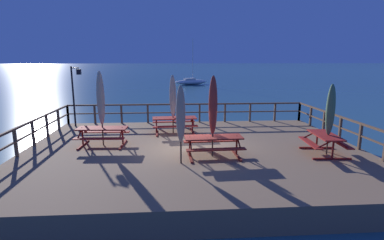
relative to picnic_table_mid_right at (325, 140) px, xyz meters
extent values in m
plane|color=#2D5B6B|center=(-4.94, 1.15, -1.34)|extent=(600.00, 600.00, 0.00)
cube|color=#846647|center=(-4.94, 1.15, -0.95)|extent=(13.55, 10.38, 0.79)
cube|color=brown|center=(-4.94, 6.19, 0.50)|extent=(13.25, 0.09, 0.08)
cube|color=brown|center=(-4.94, 6.19, 0.02)|extent=(13.25, 0.07, 0.06)
cube|color=brown|center=(-11.56, 6.19, -0.03)|extent=(0.10, 0.10, 1.05)
cube|color=brown|center=(-10.09, 6.19, -0.03)|extent=(0.10, 0.10, 1.05)
cube|color=brown|center=(-8.61, 6.19, -0.03)|extent=(0.10, 0.10, 1.05)
cube|color=brown|center=(-7.14, 6.19, -0.03)|extent=(0.10, 0.10, 1.05)
cube|color=brown|center=(-5.67, 6.19, -0.03)|extent=(0.10, 0.10, 1.05)
cube|color=brown|center=(-4.20, 6.19, -0.03)|extent=(0.10, 0.10, 1.05)
cube|color=brown|center=(-2.73, 6.19, -0.03)|extent=(0.10, 0.10, 1.05)
cube|color=brown|center=(-1.26, 6.19, -0.03)|extent=(0.10, 0.10, 1.05)
cube|color=brown|center=(0.22, 6.19, -0.03)|extent=(0.10, 0.10, 1.05)
cube|color=brown|center=(1.69, 6.19, -0.03)|extent=(0.10, 0.10, 1.05)
cube|color=brown|center=(-11.56, 1.15, 0.50)|extent=(0.09, 10.08, 0.08)
cube|color=brown|center=(-11.56, 1.15, 0.02)|extent=(0.07, 10.08, 0.06)
cube|color=brown|center=(-11.56, 0.43, -0.03)|extent=(0.10, 0.10, 1.05)
cube|color=brown|center=(-11.56, 1.87, -0.03)|extent=(0.10, 0.10, 1.05)
cube|color=brown|center=(-11.56, 3.31, -0.03)|extent=(0.10, 0.10, 1.05)
cube|color=brown|center=(-11.56, 4.75, -0.03)|extent=(0.10, 0.10, 1.05)
cube|color=brown|center=(-11.56, 6.19, -0.03)|extent=(0.10, 0.10, 1.05)
cube|color=brown|center=(1.69, 1.15, 0.50)|extent=(0.09, 10.08, 0.08)
cube|color=brown|center=(1.69, 1.15, 0.02)|extent=(0.07, 10.08, 0.06)
cube|color=brown|center=(1.69, 0.43, -0.03)|extent=(0.10, 0.10, 1.05)
cube|color=brown|center=(1.69, 1.87, -0.03)|extent=(0.10, 0.10, 1.05)
cube|color=brown|center=(1.69, 3.31, -0.03)|extent=(0.10, 0.10, 1.05)
cube|color=brown|center=(1.69, 4.75, -0.03)|extent=(0.10, 0.10, 1.05)
cube|color=brown|center=(1.69, 6.19, -0.03)|extent=(0.10, 0.10, 1.05)
cube|color=maroon|center=(0.00, 0.00, 0.19)|extent=(0.88, 1.80, 0.05)
cube|color=maroon|center=(0.56, -0.04, -0.11)|extent=(0.40, 1.76, 0.04)
cube|color=maroon|center=(-0.56, 0.04, -0.11)|extent=(0.40, 1.76, 0.04)
cube|color=maroon|center=(-0.05, -0.69, -0.52)|extent=(1.40, 0.18, 0.06)
cylinder|color=maroon|center=(-0.05, -0.69, -0.18)|extent=(0.07, 0.07, 0.74)
cylinder|color=maroon|center=(0.23, -0.71, 0.04)|extent=(0.63, 0.10, 0.37)
cylinder|color=maroon|center=(-0.33, -0.67, 0.04)|extent=(0.63, 0.10, 0.37)
cube|color=maroon|center=(0.05, 0.69, -0.52)|extent=(1.40, 0.18, 0.06)
cylinder|color=maroon|center=(0.05, 0.69, -0.18)|extent=(0.07, 0.07, 0.74)
cylinder|color=maroon|center=(0.33, 0.67, 0.04)|extent=(0.63, 0.10, 0.37)
cylinder|color=maroon|center=(-0.23, 0.71, 0.04)|extent=(0.63, 0.10, 0.37)
cube|color=maroon|center=(-5.67, 3.77, 0.19)|extent=(2.17, 0.89, 0.05)
cube|color=maroon|center=(-5.63, 3.21, -0.11)|extent=(2.14, 0.41, 0.04)
cube|color=maroon|center=(-5.70, 4.33, -0.11)|extent=(2.14, 0.41, 0.04)
cube|color=maroon|center=(-6.55, 3.72, -0.52)|extent=(0.17, 1.40, 0.06)
cylinder|color=maroon|center=(-6.55, 3.72, -0.18)|extent=(0.07, 0.07, 0.74)
cylinder|color=maroon|center=(-6.53, 3.44, 0.04)|extent=(0.09, 0.63, 0.37)
cylinder|color=maroon|center=(-6.57, 4.00, 0.04)|extent=(0.09, 0.63, 0.37)
cube|color=maroon|center=(-4.78, 3.83, -0.52)|extent=(0.17, 1.40, 0.06)
cylinder|color=maroon|center=(-4.78, 3.83, -0.18)|extent=(0.07, 0.07, 0.74)
cylinder|color=maroon|center=(-4.77, 3.55, 0.04)|extent=(0.09, 0.63, 0.37)
cylinder|color=maroon|center=(-4.80, 4.11, 0.04)|extent=(0.09, 0.63, 0.37)
cube|color=maroon|center=(-4.28, -0.02, 0.19)|extent=(2.15, 0.84, 0.05)
cube|color=maroon|center=(-4.26, -0.58, -0.11)|extent=(2.13, 0.36, 0.04)
cube|color=maroon|center=(-4.30, 0.54, -0.11)|extent=(2.13, 0.36, 0.04)
cube|color=maroon|center=(-5.16, -0.06, -0.52)|extent=(0.13, 1.40, 0.06)
cylinder|color=maroon|center=(-5.16, -0.06, -0.18)|extent=(0.07, 0.07, 0.74)
cylinder|color=maroon|center=(-5.15, -0.34, 0.04)|extent=(0.08, 0.63, 0.37)
cylinder|color=maroon|center=(-5.17, 0.22, 0.04)|extent=(0.08, 0.63, 0.37)
cube|color=maroon|center=(-3.40, 0.01, -0.52)|extent=(0.13, 1.40, 0.06)
cylinder|color=maroon|center=(-3.40, 0.01, -0.18)|extent=(0.07, 0.07, 0.74)
cylinder|color=maroon|center=(-3.39, -0.27, 0.04)|extent=(0.08, 0.63, 0.37)
cylinder|color=maroon|center=(-3.41, 0.29, 0.04)|extent=(0.08, 0.63, 0.37)
cube|color=maroon|center=(-8.71, 1.76, 0.19)|extent=(2.07, 0.86, 0.05)
cube|color=maroon|center=(-8.73, 1.21, -0.11)|extent=(2.05, 0.38, 0.04)
cube|color=maroon|center=(-8.68, 2.32, -0.11)|extent=(2.05, 0.38, 0.04)
cube|color=maroon|center=(-9.54, 1.81, -0.52)|extent=(0.15, 1.40, 0.06)
cylinder|color=maroon|center=(-9.54, 1.81, -0.18)|extent=(0.07, 0.07, 0.74)
cylinder|color=maroon|center=(-9.56, 1.53, 0.04)|extent=(0.09, 0.63, 0.37)
cylinder|color=maroon|center=(-9.53, 2.09, 0.04)|extent=(0.09, 0.63, 0.37)
cube|color=maroon|center=(-7.87, 1.72, -0.52)|extent=(0.15, 1.40, 0.06)
cylinder|color=maroon|center=(-7.87, 1.72, -0.18)|extent=(0.07, 0.07, 0.74)
cylinder|color=maroon|center=(-7.88, 1.44, 0.04)|extent=(0.09, 0.63, 0.37)
cylinder|color=maroon|center=(-7.86, 2.00, 0.04)|extent=(0.09, 0.63, 0.37)
cylinder|color=#4C3828|center=(0.07, -0.08, 0.72)|extent=(0.06, 0.06, 2.54)
ellipsoid|color=#4C704C|center=(0.07, -0.08, 1.17)|extent=(0.32, 0.32, 1.93)
cylinder|color=#2D432D|center=(0.07, -0.08, 1.02)|extent=(0.21, 0.21, 0.05)
cone|color=#4C3828|center=(0.07, -0.08, 2.06)|extent=(0.10, 0.10, 0.14)
cylinder|color=#4C3828|center=(-5.74, 3.80, 0.79)|extent=(0.06, 0.06, 2.69)
ellipsoid|color=#CCB793|center=(-5.74, 3.80, 1.27)|extent=(0.32, 0.32, 2.04)
cylinder|color=#7A6E58|center=(-5.74, 3.80, 1.11)|extent=(0.21, 0.21, 0.05)
cone|color=#4C3828|center=(-5.74, 3.80, 2.20)|extent=(0.10, 0.10, 0.14)
cylinder|color=#4C3828|center=(-4.31, 0.02, 0.87)|extent=(0.06, 0.06, 2.84)
ellipsoid|color=#A33328|center=(-4.31, 0.02, 1.37)|extent=(0.32, 0.32, 2.16)
cylinder|color=maroon|center=(-4.31, 0.02, 1.21)|extent=(0.21, 0.21, 0.05)
cone|color=#4C3828|center=(-4.31, 0.02, 2.36)|extent=(0.10, 0.10, 0.14)
cylinder|color=#4C3828|center=(-8.71, 1.84, 0.92)|extent=(0.06, 0.06, 2.94)
ellipsoid|color=#CCB793|center=(-8.71, 1.84, 1.44)|extent=(0.32, 0.32, 2.24)
cylinder|color=#7A6E58|center=(-8.71, 1.84, 1.27)|extent=(0.21, 0.21, 0.05)
cone|color=#4C3828|center=(-8.71, 1.84, 2.46)|extent=(0.10, 0.10, 0.14)
cylinder|color=#4C3828|center=(-5.50, -0.67, 0.74)|extent=(0.06, 0.06, 2.58)
ellipsoid|color=tan|center=(-5.50, -0.67, 1.19)|extent=(0.32, 0.32, 1.96)
cylinder|color=#685B4C|center=(-5.50, -0.67, 1.05)|extent=(0.21, 0.21, 0.05)
cone|color=#4C3828|center=(-5.50, -0.67, 2.10)|extent=(0.10, 0.10, 0.14)
cylinder|color=black|center=(-11.01, 5.64, 1.05)|extent=(0.09, 0.09, 3.20)
cylinder|color=black|center=(-10.78, 5.50, 2.57)|extent=(0.50, 0.34, 0.06)
cube|color=black|center=(-10.54, 5.35, 2.37)|extent=(0.20, 0.20, 0.28)
sphere|color=#F4E08C|center=(-10.54, 5.35, 2.37)|extent=(0.14, 0.14, 0.14)
ellipsoid|color=white|center=(-2.29, 41.28, -0.89)|extent=(6.20, 3.75, 0.90)
cube|color=silver|center=(-2.57, 41.17, -0.39)|extent=(2.07, 1.67, 0.36)
cylinder|color=silver|center=(-2.01, 41.39, 2.88)|extent=(0.10, 0.10, 7.00)
camera|label=1|loc=(-5.82, -10.63, 3.01)|focal=28.04mm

